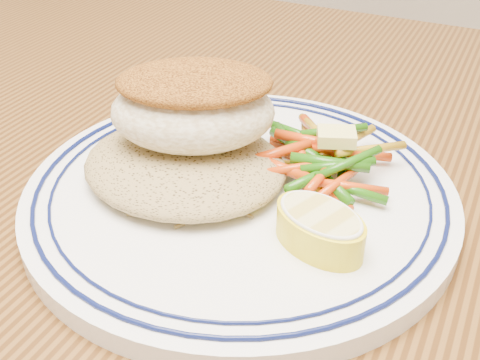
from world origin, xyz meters
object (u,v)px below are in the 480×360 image
fish_fillet (193,105)px  lemon_wedge (320,227)px  plate (240,193)px  rice_pilaf (185,161)px  vegetable_pile (319,158)px  dining_table (200,291)px

fish_fillet → lemon_wedge: (0.11, -0.04, -0.04)m
plate → rice_pilaf: rice_pilaf is taller
rice_pilaf → plate: bearing=10.8°
rice_pilaf → lemon_wedge: bearing=-14.6°
fish_fillet → lemon_wedge: size_ratio=1.87×
plate → lemon_wedge: lemon_wedge is taller
plate → vegetable_pile: vegetable_pile is taller
rice_pilaf → vegetable_pile: (0.08, 0.04, -0.00)m
rice_pilaf → lemon_wedge: rice_pilaf is taller
dining_table → lemon_wedge: size_ratio=20.67×
dining_table → lemon_wedge: lemon_wedge is taller
plate → vegetable_pile: 0.06m
rice_pilaf → dining_table: bearing=62.0°
dining_table → plate: plate is taller
vegetable_pile → lemon_wedge: (0.03, -0.07, -0.00)m
dining_table → plate: (0.04, 0.00, 0.11)m
dining_table → vegetable_pile: bearing=26.2°
fish_fillet → lemon_wedge: bearing=-22.0°
rice_pilaf → fish_fillet: 0.04m
lemon_wedge → dining_table: bearing=161.8°
plate → lemon_wedge: bearing=-27.1°
dining_table → vegetable_pile: size_ratio=13.77×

